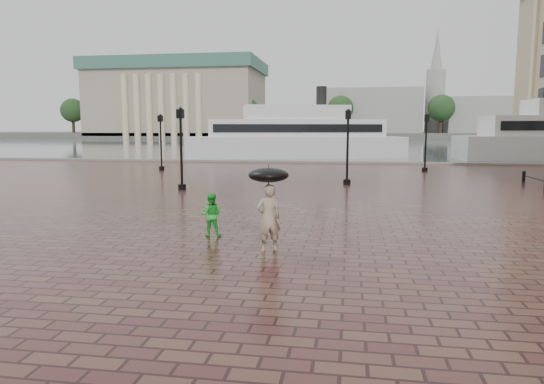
# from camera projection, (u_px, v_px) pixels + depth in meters

# --- Properties ---
(ground) EXTENTS (300.00, 300.00, 0.00)m
(ground) POSITION_uv_depth(u_px,v_px,m) (253.00, 230.00, 16.09)
(ground) COLOR #3C1B1B
(ground) RESTS_ON ground
(harbour_water) EXTENTS (240.00, 240.00, 0.00)m
(harbour_water) POSITION_uv_depth(u_px,v_px,m) (335.00, 144.00, 106.16)
(harbour_water) COLOR #4D5A5D
(harbour_water) RESTS_ON ground
(quay_edge) EXTENTS (80.00, 0.60, 0.30)m
(quay_edge) POSITION_uv_depth(u_px,v_px,m) (317.00, 163.00, 47.42)
(quay_edge) COLOR slate
(quay_edge) RESTS_ON ground
(far_shore) EXTENTS (300.00, 60.00, 2.00)m
(far_shore) POSITION_uv_depth(u_px,v_px,m) (341.00, 135.00, 172.60)
(far_shore) COLOR #4C4C47
(far_shore) RESTS_ON ground
(museum) EXTENTS (57.00, 32.50, 26.00)m
(museum) POSITION_uv_depth(u_px,v_px,m) (178.00, 97.00, 164.50)
(museum) COLOR gray
(museum) RESTS_ON ground
(distant_skyline) EXTENTS (102.50, 22.00, 33.00)m
(distant_skyline) POSITION_uv_depth(u_px,v_px,m) (494.00, 109.00, 154.15)
(distant_skyline) COLOR gray
(distant_skyline) RESTS_ON ground
(far_trees) EXTENTS (188.00, 8.00, 13.50)m
(far_trees) POSITION_uv_depth(u_px,v_px,m) (340.00, 109.00, 149.97)
(far_trees) COLOR #2D2119
(far_trees) RESTS_ON ground
(street_lamps) EXTENTS (21.44, 14.44, 4.40)m
(street_lamps) POSITION_uv_depth(u_px,v_px,m) (281.00, 144.00, 33.16)
(street_lamps) COLOR black
(street_lamps) RESTS_ON ground
(adult_pedestrian) EXTENTS (0.80, 0.69, 1.87)m
(adult_pedestrian) POSITION_uv_depth(u_px,v_px,m) (269.00, 218.00, 13.19)
(adult_pedestrian) COLOR tan
(adult_pedestrian) RESTS_ON ground
(child_pedestrian) EXTENTS (0.72, 0.59, 1.36)m
(child_pedestrian) POSITION_uv_depth(u_px,v_px,m) (211.00, 215.00, 15.10)
(child_pedestrian) COLOR green
(child_pedestrian) RESTS_ON ground
(ferry_near) EXTENTS (25.67, 11.93, 8.19)m
(ferry_near) POSITION_uv_depth(u_px,v_px,m) (296.00, 136.00, 56.44)
(ferry_near) COLOR silver
(ferry_near) RESTS_ON ground
(umbrella) EXTENTS (1.10, 1.10, 1.19)m
(umbrella) POSITION_uv_depth(u_px,v_px,m) (269.00, 175.00, 13.04)
(umbrella) COLOR black
(umbrella) RESTS_ON ground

